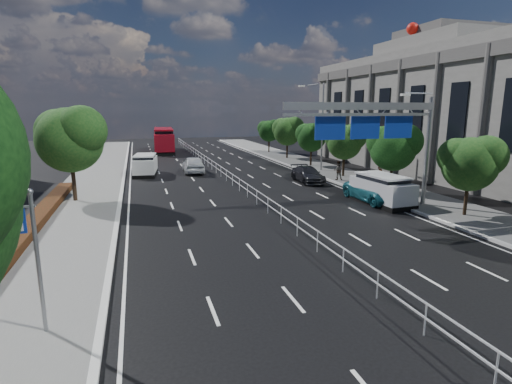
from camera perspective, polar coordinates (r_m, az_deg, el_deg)
name	(u,v)px	position (r m, az deg, el deg)	size (l,w,h in m)	color
ground	(364,289)	(15.50, 15.19, -13.20)	(160.00, 160.00, 0.00)	black
sidewalk_near	(8,338)	(13.97, -31.96, -17.26)	(5.00, 140.00, 0.14)	slate
kerb_near	(101,324)	(13.50, -21.22, -17.22)	(0.25, 140.00, 0.15)	silver
median_fence	(228,176)	(35.67, -4.02, 2.23)	(0.05, 85.00, 1.02)	silver
toilet_sign	(17,240)	(12.77, -31.00, -5.84)	(1.62, 0.18, 4.34)	gray
overhead_gantry	(377,123)	(26.21, 16.92, 9.47)	(10.24, 0.38, 7.45)	gray
streetlight_far	(320,121)	(41.99, 9.12, 9.98)	(2.78, 2.40, 9.00)	gray
civic_hall	(456,111)	(46.15, 26.65, 10.36)	(14.40, 36.00, 14.35)	slate
near_tree_back	(70,136)	(30.16, -24.99, 7.23)	(4.84, 4.51, 6.69)	black
far_tree_c	(471,161)	(26.84, 28.36, 3.93)	(3.52, 3.28, 4.94)	black
far_tree_d	(394,145)	(32.52, 19.10, 6.30)	(3.85, 3.59, 5.34)	black
far_tree_e	(345,140)	(38.85, 12.62, 7.26)	(3.63, 3.38, 5.13)	black
far_tree_f	(312,136)	(45.53, 7.99, 7.97)	(3.52, 3.28, 5.02)	black
far_tree_g	(288,130)	(52.41, 4.57, 8.83)	(3.96, 3.69, 5.45)	black
far_tree_h	(269,130)	(59.48, 1.92, 8.89)	(3.41, 3.18, 4.91)	black
white_minivan	(145,165)	(40.92, -15.53, 3.74)	(2.61, 4.93, 2.05)	black
red_bus	(164,140)	(62.77, -13.04, 7.31)	(3.43, 12.02, 3.55)	black
near_car_silver	(193,164)	(41.46, -8.96, 3.92)	(2.02, 5.02, 1.71)	silver
near_car_dark	(160,147)	(62.39, -13.52, 6.28)	(1.67, 4.80, 1.58)	black
silver_minivan	(382,190)	(28.70, 17.52, 0.32)	(2.41, 5.04, 2.04)	black
parked_car_teal	(375,191)	(29.35, 16.68, 0.11)	(2.48, 5.37, 1.49)	#175D6B
parked_car_dark	(308,174)	(36.01, 7.42, 2.50)	(1.92, 4.72, 1.37)	black
pedestrian_a	(380,170)	(37.55, 17.33, 3.01)	(0.66, 0.43, 1.82)	gray
pedestrian_b	(338,170)	(36.70, 11.63, 3.03)	(0.83, 0.65, 1.72)	gray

